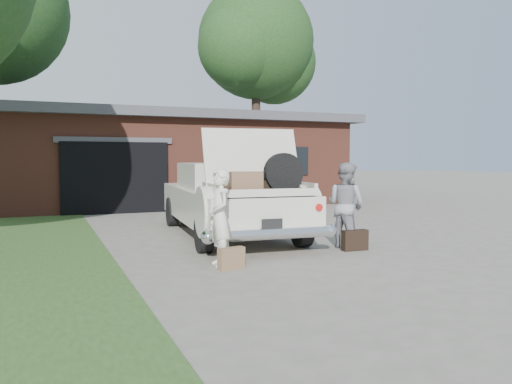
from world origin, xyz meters
name	(u,v)px	position (x,y,z in m)	size (l,w,h in m)	color
ground	(270,258)	(0.00, 0.00, 0.00)	(90.00, 90.00, 0.00)	gray
house	(169,159)	(0.98, 11.47, 1.67)	(12.80, 7.80, 3.30)	brown
tree_right	(258,48)	(6.45, 15.37, 7.15)	(6.55, 5.70, 10.32)	#38281E
sedan	(229,198)	(0.21, 2.59, 0.83)	(2.66, 5.80, 2.28)	beige
woman_left	(220,217)	(-1.00, -0.26, 0.78)	(0.57, 0.37, 1.55)	silver
woman_right	(346,205)	(1.76, 0.34, 0.82)	(0.79, 0.62, 1.63)	gray
suitcase_left	(231,258)	(-0.91, -0.56, 0.17)	(0.43, 0.14, 0.34)	#846243
suitcase_right	(355,240)	(1.74, -0.02, 0.19)	(0.50, 0.16, 0.39)	black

